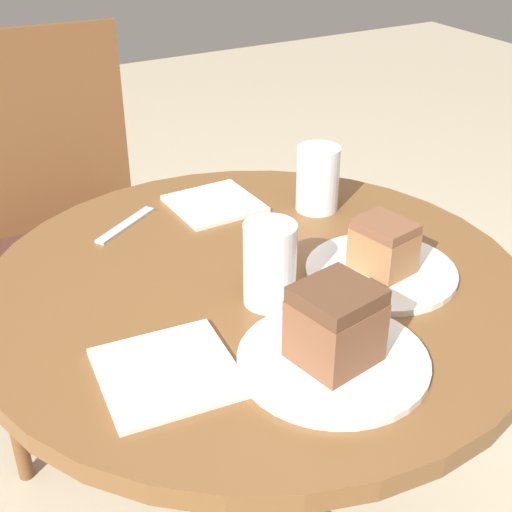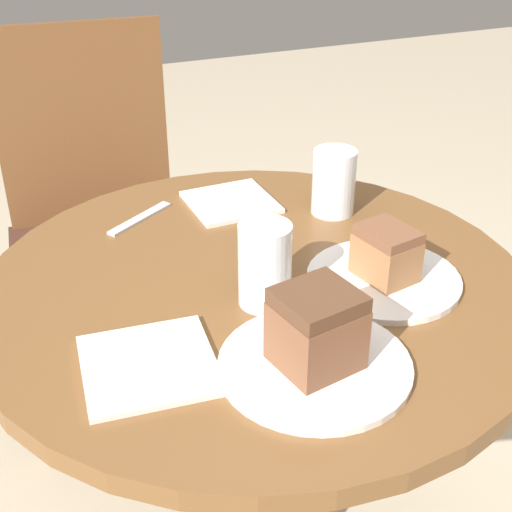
# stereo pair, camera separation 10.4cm
# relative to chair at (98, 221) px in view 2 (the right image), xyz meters

# --- Properties ---
(table) EXTENTS (0.82, 0.82, 0.76)m
(table) POSITION_rel_chair_xyz_m (0.09, -0.83, 0.06)
(table) COLOR brown
(table) RESTS_ON ground_plane
(chair) EXTENTS (0.50, 0.50, 0.96)m
(chair) POSITION_rel_chair_xyz_m (0.00, 0.00, 0.00)
(chair) COLOR brown
(chair) RESTS_ON ground_plane
(plate_near) EXTENTS (0.24, 0.24, 0.01)m
(plate_near) POSITION_rel_chair_xyz_m (0.08, -1.05, 0.28)
(plate_near) COLOR white
(plate_near) RESTS_ON table
(plate_far) EXTENTS (0.23, 0.23, 0.01)m
(plate_far) POSITION_rel_chair_xyz_m (0.27, -0.91, 0.28)
(plate_far) COLOR white
(plate_far) RESTS_ON table
(cake_slice_near) EXTENTS (0.11, 0.11, 0.10)m
(cake_slice_near) POSITION_rel_chair_xyz_m (0.08, -1.05, 0.34)
(cake_slice_near) COLOR brown
(cake_slice_near) RESTS_ON plate_near
(cake_slice_far) EXTENTS (0.08, 0.10, 0.08)m
(cake_slice_far) POSITION_rel_chair_xyz_m (0.27, -0.91, 0.32)
(cake_slice_far) COLOR #9E6B42
(cake_slice_far) RESTS_ON plate_far
(glass_lemonade) EXTENTS (0.07, 0.07, 0.12)m
(glass_lemonade) POSITION_rel_chair_xyz_m (0.08, -0.89, 0.33)
(glass_lemonade) COLOR beige
(glass_lemonade) RESTS_ON table
(glass_water) EXTENTS (0.08, 0.08, 0.12)m
(glass_water) POSITION_rel_chair_xyz_m (0.31, -0.67, 0.33)
(glass_water) COLOR silver
(glass_water) RESTS_ON table
(napkin_stack) EXTENTS (0.18, 0.18, 0.01)m
(napkin_stack) POSITION_rel_chair_xyz_m (-0.11, -0.97, 0.28)
(napkin_stack) COLOR silver
(napkin_stack) RESTS_ON table
(spoon) EXTENTS (0.13, 0.09, 0.00)m
(spoon) POSITION_rel_chair_xyz_m (-0.02, -0.57, 0.28)
(spoon) COLOR silver
(spoon) RESTS_ON table
(napkin_side) EXTENTS (0.15, 0.15, 0.01)m
(napkin_side) POSITION_rel_chair_xyz_m (0.15, -0.57, 0.28)
(napkin_side) COLOR silver
(napkin_side) RESTS_ON table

